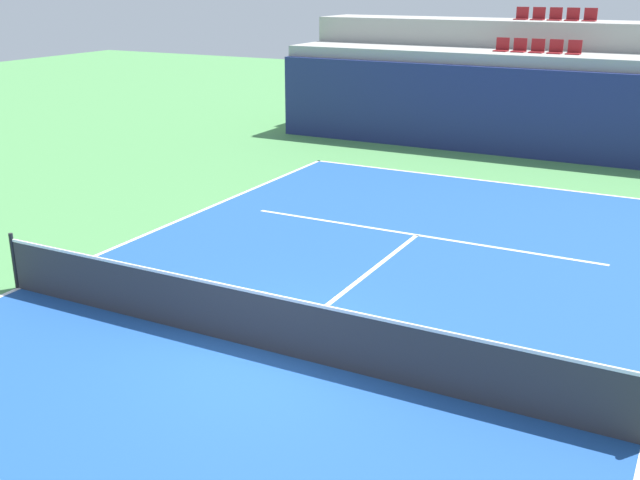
# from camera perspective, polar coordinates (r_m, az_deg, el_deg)

# --- Properties ---
(ground_plane) EXTENTS (80.00, 80.00, 0.00)m
(ground_plane) POSITION_cam_1_polar(r_m,az_deg,el_deg) (11.96, -3.86, -8.33)
(ground_plane) COLOR #4C8C4C
(court_surface) EXTENTS (11.00, 24.00, 0.01)m
(court_surface) POSITION_cam_1_polar(r_m,az_deg,el_deg) (11.95, -3.86, -8.30)
(court_surface) COLOR #1E4C99
(court_surface) RESTS_ON ground_plane
(baseline_far) EXTENTS (11.00, 0.10, 0.00)m
(baseline_far) POSITION_cam_1_polar(r_m,az_deg,el_deg) (22.38, 12.36, 4.36)
(baseline_far) COLOR white
(baseline_far) RESTS_ON court_surface
(sideline_left) EXTENTS (0.10, 24.00, 0.00)m
(sideline_left) POSITION_cam_1_polar(r_m,az_deg,el_deg) (15.30, -21.57, -3.36)
(sideline_left) COLOR white
(sideline_left) RESTS_ON court_surface
(service_line_far) EXTENTS (8.26, 0.10, 0.00)m
(service_line_far) POSITION_cam_1_polar(r_m,az_deg,el_deg) (17.30, 7.27, 0.37)
(service_line_far) COLOR white
(service_line_far) RESTS_ON court_surface
(centre_service_line) EXTENTS (0.10, 6.40, 0.00)m
(centre_service_line) POSITION_cam_1_polar(r_m,az_deg,el_deg) (14.52, 2.76, -3.18)
(centre_service_line) COLOR white
(centre_service_line) RESTS_ON court_surface
(back_wall) EXTENTS (17.37, 0.30, 2.83)m
(back_wall) POSITION_cam_1_polar(r_m,az_deg,el_deg) (25.54, 14.85, 9.15)
(back_wall) COLOR navy
(back_wall) RESTS_ON ground_plane
(stands_tier_lower) EXTENTS (17.37, 2.40, 3.21)m
(stands_tier_lower) POSITION_cam_1_polar(r_m,az_deg,el_deg) (26.81, 15.58, 9.93)
(stands_tier_lower) COLOR #9E9E99
(stands_tier_lower) RESTS_ON ground_plane
(stands_tier_upper) EXTENTS (17.37, 2.40, 4.12)m
(stands_tier_upper) POSITION_cam_1_polar(r_m,az_deg,el_deg) (29.08, 16.74, 11.40)
(stands_tier_upper) COLOR #9E9E99
(stands_tier_upper) RESTS_ON ground_plane
(seating_row_lower) EXTENTS (2.79, 0.44, 0.44)m
(seating_row_lower) POSITION_cam_1_polar(r_m,az_deg,el_deg) (26.71, 15.96, 13.61)
(seating_row_lower) COLOR maroon
(seating_row_lower) RESTS_ON stands_tier_lower
(seating_row_upper) EXTENTS (2.79, 0.44, 0.44)m
(seating_row_upper) POSITION_cam_1_polar(r_m,az_deg,el_deg) (29.00, 17.20, 15.69)
(seating_row_upper) COLOR maroon
(seating_row_upper) RESTS_ON stands_tier_upper
(tennis_net) EXTENTS (11.08, 0.08, 1.07)m
(tennis_net) POSITION_cam_1_polar(r_m,az_deg,el_deg) (11.73, -3.91, -6.12)
(tennis_net) COLOR black
(tennis_net) RESTS_ON court_surface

